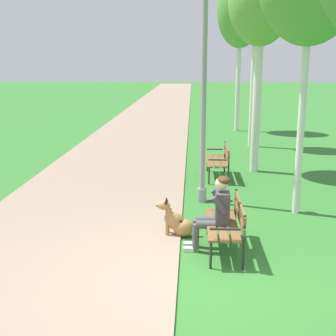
% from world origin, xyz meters
% --- Properties ---
extents(ground_plane, '(120.00, 120.00, 0.00)m').
position_xyz_m(ground_plane, '(0.00, 0.00, 0.00)').
color(ground_plane, '#33752D').
extents(paved_path, '(3.97, 60.00, 0.04)m').
position_xyz_m(paved_path, '(-2.27, 24.00, 0.02)').
color(paved_path, gray).
rests_on(paved_path, ground).
extents(park_bench_near, '(0.55, 1.50, 0.85)m').
position_xyz_m(park_bench_near, '(0.49, 1.05, 0.51)').
color(park_bench_near, brown).
rests_on(park_bench_near, ground).
extents(park_bench_mid, '(0.55, 1.50, 0.85)m').
position_xyz_m(park_bench_mid, '(0.62, 5.81, 0.51)').
color(park_bench_mid, brown).
rests_on(park_bench_mid, ground).
extents(person_seated_on_near_bench, '(0.74, 0.49, 1.25)m').
position_xyz_m(person_seated_on_near_bench, '(0.28, 1.07, 0.68)').
color(person_seated_on_near_bench, '#4C4C51').
rests_on(person_seated_on_near_bench, ground).
extents(dog_shepherd, '(0.83, 0.30, 0.71)m').
position_xyz_m(dog_shepherd, '(-0.35, 1.62, 0.26)').
color(dog_shepherd, '#B27F47').
rests_on(dog_shepherd, ground).
extents(lamp_post_near, '(0.24, 0.24, 4.67)m').
position_xyz_m(lamp_post_near, '(0.12, 3.68, 2.41)').
color(lamp_post_near, gray).
rests_on(lamp_post_near, ground).
extents(birch_tree_third, '(1.71, 1.78, 5.75)m').
position_xyz_m(birch_tree_third, '(1.63, 6.60, 4.49)').
color(birch_tree_third, silver).
rests_on(birch_tree_third, ground).
extents(birch_tree_fourth, '(1.58, 1.42, 5.82)m').
position_xyz_m(birch_tree_fourth, '(2.00, 10.39, 4.70)').
color(birch_tree_fourth, silver).
rests_on(birch_tree_fourth, ground).
extents(birch_tree_fifth, '(1.96, 1.78, 6.68)m').
position_xyz_m(birch_tree_fifth, '(1.84, 14.15, 5.06)').
color(birch_tree_fifth, silver).
rests_on(birch_tree_fifth, ground).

